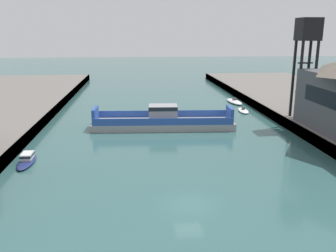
# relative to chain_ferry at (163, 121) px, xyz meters

# --- Properties ---
(ground_plane) EXTENTS (400.00, 400.00, 0.00)m
(ground_plane) POSITION_rel_chain_ferry_xyz_m (0.18, -26.76, -1.10)
(ground_plane) COLOR #335B5B
(chain_ferry) EXTENTS (22.66, 7.02, 3.66)m
(chain_ferry) POSITION_rel_chain_ferry_xyz_m (0.00, 0.00, 0.00)
(chain_ferry) COLOR #939399
(chain_ferry) RESTS_ON ground
(moored_boat_near_left) EXTENTS (1.87, 5.72, 1.12)m
(moored_boat_near_left) POSITION_rel_chain_ferry_xyz_m (-17.08, -14.56, -0.69)
(moored_boat_near_left) COLOR navy
(moored_boat_near_left) RESTS_ON ground
(moored_boat_near_right) EXTENTS (2.23, 5.40, 0.90)m
(moored_boat_near_right) POSITION_rel_chain_ferry_xyz_m (16.37, 10.65, -0.89)
(moored_boat_near_right) COLOR white
(moored_boat_near_right) RESTS_ON ground
(moored_boat_mid_left) EXTENTS (2.86, 7.20, 1.09)m
(moored_boat_mid_left) POSITION_rel_chain_ferry_xyz_m (17.07, 19.52, -0.80)
(moored_boat_mid_left) COLOR white
(moored_boat_mid_left) RESTS_ON ground
(crane_tower) EXTENTS (3.11, 3.11, 15.35)m
(crane_tower) POSITION_rel_chain_ferry_xyz_m (21.97, -1.54, 12.40)
(crane_tower) COLOR black
(crane_tower) RESTS_ON quay_right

